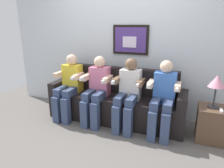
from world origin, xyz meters
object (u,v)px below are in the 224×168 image
object	(u,v)px
person_right_center	(128,91)
side_table_right	(212,124)
table_lamp	(217,83)
person_leftmost	(69,84)
spare_remote_on_table	(221,110)
person_rightmost	(163,96)
person_left_center	(97,88)
couch	(116,103)

from	to	relation	value
person_right_center	side_table_right	world-z (taller)	person_right_center
side_table_right	table_lamp	distance (m)	0.61
person_leftmost	person_right_center	bearing A→B (deg)	-0.02
person_right_center	spare_remote_on_table	world-z (taller)	person_right_center
person_rightmost	table_lamp	distance (m)	0.73
person_left_center	table_lamp	world-z (taller)	person_left_center
spare_remote_on_table	couch	bearing A→B (deg)	172.93
person_rightmost	side_table_right	size ratio (longest dim) A/B	2.22
couch	person_rightmost	xyz separation A→B (m)	(0.81, -0.17, 0.29)
person_left_center	side_table_right	size ratio (longest dim) A/B	2.22
person_rightmost	table_lamp	bearing A→B (deg)	5.43
person_leftmost	person_right_center	distance (m)	1.07
side_table_right	person_left_center	bearing A→B (deg)	-178.01
couch	person_right_center	size ratio (longest dim) A/B	2.07
person_leftmost	table_lamp	world-z (taller)	person_leftmost
person_leftmost	side_table_right	world-z (taller)	person_leftmost
couch	person_left_center	world-z (taller)	person_left_center
person_right_center	person_rightmost	bearing A→B (deg)	0.00
person_left_center	table_lamp	distance (m)	1.77
person_rightmost	spare_remote_on_table	distance (m)	0.78
person_leftmost	side_table_right	xyz separation A→B (m)	(2.30, 0.06, -0.36)
couch	person_right_center	distance (m)	0.43
person_left_center	couch	bearing A→B (deg)	32.12
side_table_right	person_rightmost	bearing A→B (deg)	-174.92
person_right_center	side_table_right	size ratio (longest dim) A/B	2.22
couch	person_leftmost	size ratio (longest dim) A/B	2.07
person_left_center	person_rightmost	world-z (taller)	same
person_rightmost	side_table_right	bearing A→B (deg)	5.08
person_leftmost	person_rightmost	distance (m)	1.61
person_rightmost	table_lamp	world-z (taller)	person_rightmost
person_leftmost	person_right_center	xyz separation A→B (m)	(1.07, -0.00, 0.00)
couch	person_right_center	bearing A→B (deg)	-32.13
person_left_center	table_lamp	xyz separation A→B (m)	(1.75, 0.06, 0.25)
person_left_center	side_table_right	distance (m)	1.80
person_leftmost	person_left_center	world-z (taller)	same
person_rightmost	spare_remote_on_table	xyz separation A→B (m)	(0.77, -0.03, -0.10)
person_leftmost	spare_remote_on_table	world-z (taller)	person_leftmost
person_right_center	table_lamp	distance (m)	1.24
person_left_center	person_right_center	world-z (taller)	same
side_table_right	couch	bearing A→B (deg)	175.91
person_left_center	person_right_center	distance (m)	0.54
person_right_center	spare_remote_on_table	xyz separation A→B (m)	(1.31, -0.03, -0.10)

